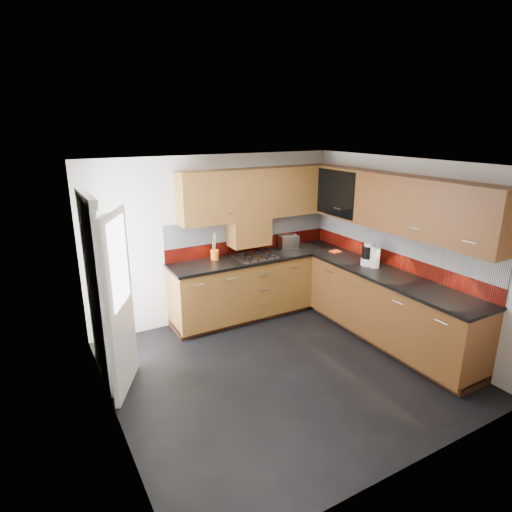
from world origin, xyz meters
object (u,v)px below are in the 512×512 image
gas_hob (255,256)px  utensil_pot (215,253)px  toaster (289,242)px  food_processor (368,255)px

gas_hob → utensil_pot: size_ratio=1.42×
toaster → food_processor: (0.47, -1.26, 0.05)m
gas_hob → toaster: size_ratio=1.86×
utensil_pot → toaster: size_ratio=1.31×
gas_hob → toaster: bearing=12.6°
toaster → utensil_pot: bearing=179.4°
gas_hob → toaster: toaster is taller
utensil_pot → food_processor: utensil_pot is taller
food_processor → gas_hob: bearing=136.6°
gas_hob → toaster: 0.72m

